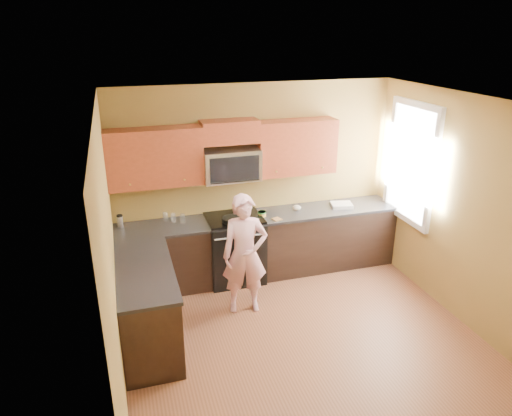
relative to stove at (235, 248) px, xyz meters
name	(u,v)px	position (x,y,z in m)	size (l,w,h in m)	color
floor	(305,343)	(0.40, -1.68, -0.47)	(4.00, 4.00, 0.00)	brown
ceiling	(316,105)	(0.40, -1.68, 2.23)	(4.00, 4.00, 0.00)	white
wall_back	(255,180)	(0.40, 0.32, 0.88)	(4.00, 4.00, 0.00)	olive
wall_front	(429,356)	(0.40, -3.67, 0.88)	(4.00, 4.00, 0.00)	olive
wall_left	(111,262)	(-1.60, -1.68, 0.88)	(4.00, 4.00, 0.00)	olive
wall_right	(470,215)	(2.40, -1.68, 0.88)	(4.00, 4.00, 0.00)	olive
cabinet_back_run	(261,246)	(0.40, 0.02, -0.03)	(4.00, 0.60, 0.88)	black
cabinet_left_run	(147,306)	(-1.30, -1.08, -0.03)	(0.60, 1.60, 0.88)	black
countertop_back	(262,217)	(0.40, 0.01, 0.43)	(4.00, 0.62, 0.04)	black
countertop_left	(144,270)	(-1.29, -1.08, 0.43)	(0.62, 1.60, 0.04)	black
stove	(235,248)	(0.00, 0.00, 0.00)	(0.76, 0.65, 0.95)	black
microwave	(231,180)	(0.00, 0.12, 0.97)	(0.76, 0.40, 0.42)	silver
upper_cab_left	(157,185)	(-0.99, 0.16, 0.97)	(1.22, 0.33, 0.75)	maroon
upper_cab_right	(295,173)	(0.94, 0.16, 0.97)	(1.12, 0.33, 0.75)	maroon
upper_cab_over_mw	(230,132)	(0.00, 0.16, 1.62)	(0.76, 0.33, 0.30)	maroon
window	(411,163)	(2.38, -0.48, 1.17)	(0.06, 1.06, 1.66)	white
woman	(245,255)	(-0.07, -0.79, 0.29)	(0.56, 0.37, 1.54)	pink
frying_pan	(233,222)	(-0.06, -0.15, 0.47)	(0.28, 0.49, 0.06)	black
butter_tub	(262,216)	(0.40, -0.01, 0.45)	(0.12, 0.12, 0.08)	yellow
toast_slice	(277,219)	(0.55, -0.19, 0.45)	(0.11, 0.11, 0.01)	#B27F47
napkin_a	(241,218)	(0.07, -0.07, 0.48)	(0.11, 0.12, 0.06)	silver
napkin_b	(297,208)	(0.95, 0.08, 0.48)	(0.12, 0.13, 0.07)	silver
dish_towel	(342,205)	(1.62, 0.01, 0.47)	(0.30, 0.24, 0.05)	white
travel_mug	(121,227)	(-1.50, 0.17, 0.45)	(0.08, 0.08, 0.17)	silver
glass_a	(173,218)	(-0.81, 0.14, 0.51)	(0.07, 0.07, 0.12)	silver
glass_b	(165,217)	(-0.91, 0.20, 0.51)	(0.07, 0.07, 0.12)	silver
glass_c	(183,218)	(-0.69, 0.08, 0.51)	(0.07, 0.07, 0.12)	silver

